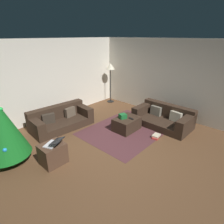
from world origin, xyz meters
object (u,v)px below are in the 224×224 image
at_px(christmas_tree, 1,128).
at_px(side_table, 53,154).
at_px(couch_right, 164,118).
at_px(laptop, 53,143).
at_px(gift_box, 123,116).
at_px(tv_remote, 131,119).
at_px(book_stack, 156,136).
at_px(couch_left, 61,119).
at_px(corner_lamp, 110,69).
at_px(ottoman, 127,124).

distance_m(christmas_tree, side_table, 1.22).
height_order(couch_right, side_table, couch_right).
xyz_separation_m(side_table, laptop, (0.02, -0.05, 0.30)).
bearing_deg(couch_right, christmas_tree, 68.39).
bearing_deg(gift_box, laptop, 177.73).
bearing_deg(tv_remote, couch_right, -26.32).
height_order(tv_remote, book_stack, tv_remote).
bearing_deg(tv_remote, couch_left, 126.37).
bearing_deg(corner_lamp, book_stack, -114.39).
xyz_separation_m(gift_box, christmas_tree, (-2.94, 0.96, 0.40)).
height_order(tv_remote, laptop, laptop).
relative_size(gift_box, tv_remote, 1.24).
bearing_deg(couch_right, gift_box, 58.26).
bearing_deg(laptop, christmas_tree, 128.11).
relative_size(ottoman, side_table, 1.49).
bearing_deg(corner_lamp, christmas_tree, -166.84).
distance_m(gift_box, book_stack, 1.12).
bearing_deg(ottoman, gift_box, 137.40).
height_order(couch_right, christmas_tree, christmas_tree).
xyz_separation_m(ottoman, corner_lamp, (1.56, 2.12, 1.20)).
xyz_separation_m(couch_left, christmas_tree, (-1.79, -0.61, 0.60)).
relative_size(christmas_tree, corner_lamp, 0.98).
relative_size(tv_remote, laptop, 0.34).
bearing_deg(laptop, corner_lamp, 26.43).
relative_size(ottoman, gift_box, 3.93).
xyz_separation_m(couch_left, tv_remote, (1.27, -1.78, 0.15)).
bearing_deg(tv_remote, christmas_tree, 159.93).
bearing_deg(laptop, couch_left, 53.06).
height_order(couch_left, couch_right, couch_left).
height_order(tv_remote, side_table, side_table).
height_order(couch_left, book_stack, couch_left).
height_order(couch_left, ottoman, couch_left).
xyz_separation_m(couch_right, corner_lamp, (0.49, 2.78, 1.15)).
xyz_separation_m(gift_box, tv_remote, (0.13, -0.21, -0.06)).
height_order(gift_box, tv_remote, gift_box).
xyz_separation_m(ottoman, side_table, (-2.37, 0.23, 0.05)).
xyz_separation_m(couch_right, christmas_tree, (-4.10, 1.71, 0.61)).
bearing_deg(christmas_tree, corner_lamp, 13.16).
bearing_deg(ottoman, corner_lamp, 53.54).
xyz_separation_m(couch_right, ottoman, (-1.07, 0.66, -0.05)).
distance_m(gift_box, tv_remote, 0.25).
relative_size(couch_left, book_stack, 6.14).
bearing_deg(side_table, christmas_tree, 128.91).
bearing_deg(gift_box, couch_left, 126.13).
relative_size(ottoman, corner_lamp, 0.47).
xyz_separation_m(ottoman, gift_box, (-0.09, 0.08, 0.26)).
relative_size(gift_box, laptop, 0.42).
height_order(couch_left, christmas_tree, christmas_tree).
height_order(book_stack, corner_lamp, corner_lamp).
distance_m(side_table, laptop, 0.30).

